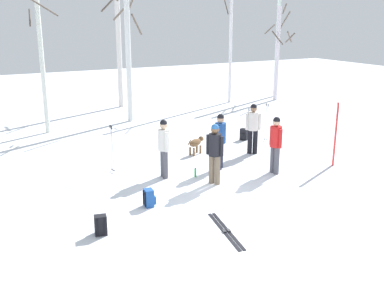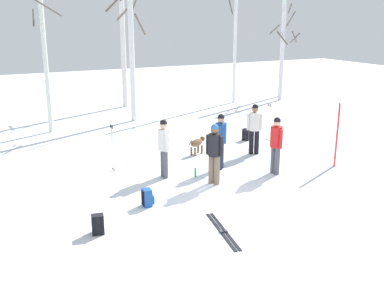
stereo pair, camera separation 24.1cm
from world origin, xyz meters
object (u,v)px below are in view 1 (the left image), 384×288
object	(u,v)px
birch_tree_3	(118,28)
person_0	(220,138)
person_2	(276,141)
person_3	(215,150)
ski_pair_lying_0	(226,231)
ski_poles_0	(112,147)
birch_tree_4	(231,29)
person_1	(253,125)
dog	(196,143)
backpack_1	(149,198)
birch_tree_5	(278,53)
birch_tree_6	(278,39)
ski_poles_1	(266,121)
backpack_0	(101,225)
person_4	(164,145)
birch_tree_1	(42,58)
ski_pair_planted_0	(336,135)
birch_tree_2	(128,44)
backpack_2	(244,134)
water_bottle_0	(195,173)

from	to	relation	value
birch_tree_3	person_0	bearing A→B (deg)	-93.28
person_2	person_3	world-z (taller)	same
ski_pair_lying_0	ski_poles_0	xyz separation A→B (m)	(-0.95, 4.90, 0.76)
birch_tree_4	person_1	bearing A→B (deg)	-117.42
dog	backpack_1	world-z (taller)	dog
ski_pair_lying_0	ski_poles_0	size ratio (longest dim) A/B	1.29
ski_pair_lying_0	birch_tree_5	xyz separation A→B (m)	(10.97, 12.48, 2.57)
person_1	birch_tree_6	bearing A→B (deg)	48.83
ski_poles_1	backpack_0	size ratio (longest dim) A/B	3.25
ski_poles_1	person_4	bearing A→B (deg)	-159.75
dog	ski_poles_1	distance (m)	3.10
person_2	ski_poles_0	xyz separation A→B (m)	(-4.24, 2.31, -0.21)
person_1	ski_poles_1	distance (m)	1.72
ski_poles_0	birch_tree_3	distance (m)	10.83
person_3	birch_tree_1	distance (m)	8.86
person_2	person_4	size ratio (longest dim) A/B	1.00
person_4	backpack_0	xyz separation A→B (m)	(-2.70, -2.67, -0.77)
dog	birch_tree_1	xyz separation A→B (m)	(-3.88, 5.37, 2.56)
person_3	dog	size ratio (longest dim) A/B	2.09
ski_pair_planted_0	birch_tree_4	distance (m)	11.49
ski_pair_planted_0	birch_tree_1	world-z (taller)	birch_tree_1
ski_pair_lying_0	backpack_0	distance (m)	2.71
ski_pair_planted_0	ski_poles_0	xyz separation A→B (m)	(-6.33, 2.58, -0.22)
person_3	birch_tree_2	world-z (taller)	birch_tree_2
backpack_2	birch_tree_5	bearing A→B (deg)	44.72
person_4	ski_poles_0	bearing A→B (deg)	136.83
person_1	backpack_1	bearing A→B (deg)	-152.31
person_2	birch_tree_6	world-z (taller)	birch_tree_6
ski_pair_planted_0	birch_tree_3	size ratio (longest dim) A/B	0.26
ski_poles_0	ski_pair_planted_0	bearing A→B (deg)	-22.18
person_0	ski_pair_lying_0	world-z (taller)	person_0
person_4	ski_poles_1	world-z (taller)	person_4
backpack_1	ski_pair_planted_0	bearing A→B (deg)	2.60
person_2	backpack_0	xyz separation A→B (m)	(-5.75, -1.48, -0.77)
person_0	birch_tree_1	distance (m)	8.25
birch_tree_4	person_3	bearing A→B (deg)	-123.98
person_0	ski_poles_1	size ratio (longest dim) A/B	1.20
ski_pair_lying_0	birch_tree_6	size ratio (longest dim) A/B	0.30
ski_poles_1	backpack_0	distance (m)	8.92
person_4	ski_pair_lying_0	distance (m)	3.92
ski_poles_1	birch_tree_2	xyz separation A→B (m)	(-3.27, 5.60, 2.60)
birch_tree_5	person_4	bearing A→B (deg)	-140.99
backpack_2	dog	bearing A→B (deg)	-162.44
dog	ski_pair_lying_0	bearing A→B (deg)	-111.69
person_4	birch_tree_1	world-z (taller)	birch_tree_1
person_1	person_4	distance (m)	3.72
ski_poles_0	birch_tree_6	xyz separation A→B (m)	(12.65, 8.62, 2.46)
person_0	water_bottle_0	world-z (taller)	person_0
person_3	birch_tree_4	xyz separation A→B (m)	(7.02, 10.42, 2.86)
birch_tree_1	birch_tree_3	bearing A→B (deg)	40.97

